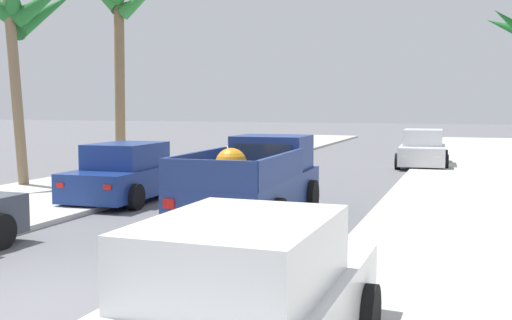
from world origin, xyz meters
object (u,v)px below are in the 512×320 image
at_px(palm_tree_right_mid, 18,15).
at_px(pickup_truck, 254,184).
at_px(palm_tree_right_fore, 121,15).
at_px(car_left_mid, 128,174).
at_px(car_right_mid, 423,150).
at_px(car_right_near, 243,306).

bearing_deg(palm_tree_right_mid, pickup_truck, -16.55).
bearing_deg(palm_tree_right_fore, car_left_mid, -58.11).
distance_m(pickup_truck, car_right_mid, 13.50).
relative_size(pickup_truck, car_right_near, 1.23).
height_order(car_right_mid, palm_tree_right_mid, palm_tree_right_mid).
distance_m(car_right_mid, palm_tree_right_mid, 16.04).
bearing_deg(palm_tree_right_fore, pickup_truck, -44.84).
distance_m(car_left_mid, car_right_mid, 13.59).
relative_size(palm_tree_right_fore, palm_tree_right_mid, 1.19).
xyz_separation_m(car_right_near, palm_tree_right_mid, (-10.89, 10.16, 4.48)).
xyz_separation_m(car_right_near, car_right_mid, (0.13, 20.91, 0.00)).
xyz_separation_m(pickup_truck, palm_tree_right_mid, (-8.32, 2.47, 4.41)).
height_order(pickup_truck, palm_tree_right_fore, palm_tree_right_fore).
bearing_deg(pickup_truck, car_right_near, -71.53).
bearing_deg(car_right_mid, car_right_near, -90.36).
bearing_deg(car_right_mid, car_left_mid, -119.78).
xyz_separation_m(pickup_truck, car_right_mid, (2.70, 13.22, -0.07)).
relative_size(car_right_near, palm_tree_right_mid, 0.68).
relative_size(car_right_near, car_right_mid, 0.99).
xyz_separation_m(car_right_mid, palm_tree_right_fore, (-11.00, -4.98, 5.27)).
xyz_separation_m(car_right_near, car_left_mid, (-6.62, 9.11, 0.00)).
distance_m(car_left_mid, palm_tree_right_fore, 9.61).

